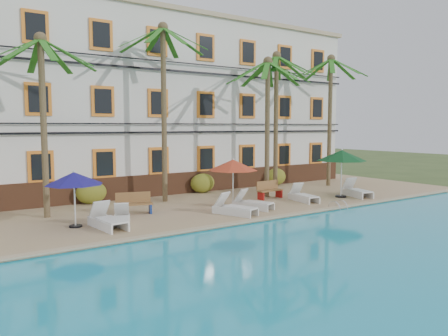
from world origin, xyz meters
TOP-DOWN VIEW (x-y plane):
  - ground at (0.00, 0.00)m, footprint 100.00×100.00m
  - pool_deck at (0.00, 5.00)m, footprint 30.00×12.00m
  - swimming_pool at (0.00, -7.00)m, footprint 26.00×12.00m
  - pool_coping at (0.00, -0.90)m, footprint 30.00×0.35m
  - hotel_building at (0.00, 9.98)m, footprint 25.40×6.44m
  - palm_a at (-7.83, 4.51)m, footprint 4.46×4.46m
  - palm_b at (-2.03, 5.21)m, footprint 4.46×4.46m
  - palm_c at (3.22, 3.53)m, footprint 4.46×4.46m
  - palm_d at (4.96, 4.85)m, footprint 4.46×4.46m
  - palm_e at (9.26, 4.64)m, footprint 4.46×4.46m
  - shrub_left at (-5.31, 6.60)m, footprint 1.50×0.90m
  - shrub_mid at (1.04, 6.60)m, footprint 1.50×0.90m
  - shrub_right at (6.53, 6.60)m, footprint 1.50×0.90m
  - umbrella_blue at (-7.36, 2.04)m, footprint 2.14×2.14m
  - umbrella_red at (-0.15, 1.96)m, footprint 2.31×2.31m
  - umbrella_green at (6.31, 1.10)m, footprint 2.59×2.59m
  - lounger_a at (-6.43, 1.21)m, footprint 0.93×2.10m
  - lounger_b at (-5.85, 1.32)m, footprint 1.25×1.81m
  - lounger_c at (-1.07, 0.58)m, footprint 1.34×2.08m
  - lounger_d at (0.35, 1.15)m, footprint 1.32×2.00m
  - lounger_e at (3.74, 1.32)m, footprint 0.98×1.96m
  - lounger_f at (7.21, 0.81)m, footprint 1.29×2.16m
  - bench_left at (-4.52, 3.13)m, footprint 1.57×0.88m
  - bench_right at (2.87, 2.93)m, footprint 1.52×0.56m
  - pool_ladder at (3.68, -1.00)m, footprint 0.54×0.74m

SIDE VIEW (x-z plane):
  - ground at x=0.00m, z-range 0.00..0.00m
  - swimming_pool at x=0.00m, z-range 0.00..0.20m
  - pool_deck at x=0.00m, z-range 0.00..0.25m
  - pool_ladder at x=3.68m, z-range -0.12..0.62m
  - pool_coping at x=0.00m, z-range 0.25..0.31m
  - lounger_b at x=-5.85m, z-range 0.11..0.92m
  - lounger_e at x=3.74m, z-range 0.09..0.98m
  - lounger_d at x=0.35m, z-range 0.09..0.98m
  - lounger_c at x=-1.07m, z-range 0.09..1.01m
  - lounger_a at x=-6.43m, z-range 0.08..1.04m
  - lounger_f at x=7.21m, z-range 0.08..1.04m
  - bench_left at x=-4.52m, z-range 0.26..1.18m
  - bench_right at x=2.87m, z-range 0.26..1.18m
  - shrub_left at x=-5.31m, z-range 0.25..1.35m
  - shrub_mid at x=1.04m, z-range 0.25..1.35m
  - shrub_right at x=6.53m, z-range 0.25..1.35m
  - umbrella_blue at x=-7.36m, z-range 1.00..3.15m
  - umbrella_red at x=-0.15m, z-range 1.06..3.37m
  - umbrella_green at x=6.31m, z-range 1.17..3.76m
  - palm_c at x=3.22m, z-range 1.35..8.77m
  - palm_a at x=-7.83m, z-range 1.36..8.89m
  - hotel_building at x=0.00m, z-range 0.26..10.49m
  - palm_d at x=4.96m, z-range 1.40..9.44m
  - palm_e at x=9.26m, z-range 1.41..9.63m
  - palm_b at x=-2.03m, z-range 1.45..10.27m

